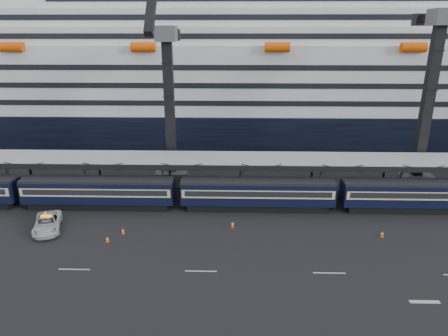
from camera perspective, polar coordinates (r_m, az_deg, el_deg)
The scene contains 13 objects.
ground at distance 43.41m, azimuth 16.26°, elevation -11.31°, with size 260.00×260.00×0.00m, color black.
lane_markings at distance 42.18m, azimuth 29.17°, elevation -14.09°, with size 111.00×4.27×0.02m.
train at distance 50.37m, azimuth 8.60°, elevation -3.57°, with size 133.05×3.00×4.05m.
canopy at distance 53.81m, azimuth 13.18°, elevation 1.08°, with size 130.00×6.25×5.53m.
cruise_ship at distance 83.22m, azimuth 8.49°, elevation 12.60°, with size 214.09×28.84×34.00m.
crane_dark_near at distance 56.27m, azimuth -7.88°, elevation 9.19°, with size 4.50×17.75×35.08m.
crane_dark_mid at distance 60.23m, azimuth 27.40°, elevation 9.29°, with size 4.50×18.24×39.64m.
pickup_truck at distance 49.56m, azimuth -23.93°, elevation -7.23°, with size 2.73×5.91×1.64m, color silver.
worker at distance 50.21m, azimuth -24.08°, elevation -6.72°, with size 0.71×0.46×1.94m, color #EAFD0D.
traffic_cone_b at distance 46.20m, azimuth -14.24°, elevation -8.68°, with size 0.35×0.35×0.70m.
traffic_cone_c at distance 44.96m, azimuth -16.34°, elevation -9.71°, with size 0.34×0.34×0.69m.
traffic_cone_d at distance 46.18m, azimuth 1.22°, elevation -8.01°, with size 0.39×0.39×0.77m.
traffic_cone_e at distance 47.40m, azimuth 21.66°, elevation -8.74°, with size 0.37×0.37×0.74m.
Camera 1 is at (-11.02, -36.14, 21.37)m, focal length 32.00 mm.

